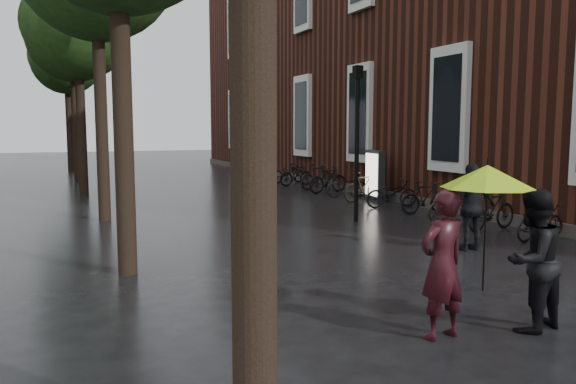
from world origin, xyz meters
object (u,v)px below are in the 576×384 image
person_black (532,260)px  parked_bicycles (373,189)px  person_burgundy (442,264)px  ad_lightbox (375,176)px  pedestrian_walking (472,207)px  lamp_post (357,128)px

person_black → parked_bicycles: person_black is taller
person_burgundy → parked_bicycles: (5.70, 10.61, -0.41)m
ad_lightbox → parked_bicycles: bearing=-118.3°
pedestrian_walking → parked_bicycles: 7.30m
person_black → parked_bicycles: (4.53, 10.82, -0.40)m
pedestrian_walking → parked_bicycles: size_ratio=0.11×
pedestrian_walking → person_burgundy: bearing=52.0°
pedestrian_walking → parked_bicycles: bearing=-99.2°
person_black → pedestrian_walking: (2.47, 3.83, 0.01)m
person_burgundy → person_black: 1.19m
person_black → pedestrian_walking: size_ratio=0.99×
parked_bicycles → person_burgundy: bearing=-118.3°
ad_lightbox → lamp_post: (-2.68, -3.36, 1.59)m
person_burgundy → person_black: bearing=163.1°
ad_lightbox → lamp_post: bearing=-119.3°
pedestrian_walking → lamp_post: size_ratio=0.43×
parked_bicycles → ad_lightbox: bearing=52.4°
person_black → ad_lightbox: bearing=-125.0°
person_black → person_burgundy: bearing=-22.1°
person_burgundy → pedestrian_walking: 5.13m
person_burgundy → parked_bicycles: size_ratio=0.11×
person_burgundy → pedestrian_walking: size_ratio=1.00×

